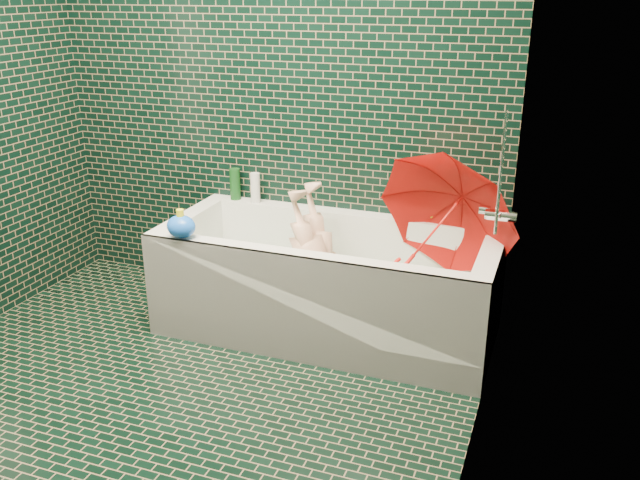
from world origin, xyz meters
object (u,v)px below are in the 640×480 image
(child, at_px, (320,275))
(umbrella, at_px, (436,229))
(bath_toy, at_px, (181,226))
(bathtub, at_px, (327,294))
(rubber_duck, at_px, (434,213))

(child, xyz_separation_m, umbrella, (0.58, 0.03, 0.32))
(child, height_order, bath_toy, bath_toy)
(child, xyz_separation_m, bath_toy, (-0.60, -0.32, 0.30))
(bath_toy, bearing_deg, umbrella, 3.39)
(bathtub, distance_m, rubber_duck, 0.70)
(child, bearing_deg, rubber_duck, 135.03)
(rubber_duck, relative_size, bath_toy, 0.71)
(rubber_duck, distance_m, bath_toy, 1.30)
(child, height_order, rubber_duck, rubber_duck)
(umbrella, bearing_deg, rubber_duck, 127.36)
(bathtub, relative_size, child, 1.82)
(bath_toy, bearing_deg, child, 15.22)
(bathtub, relative_size, umbrella, 2.46)
(child, bearing_deg, bath_toy, -52.51)
(umbrella, distance_m, rubber_duck, 0.35)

